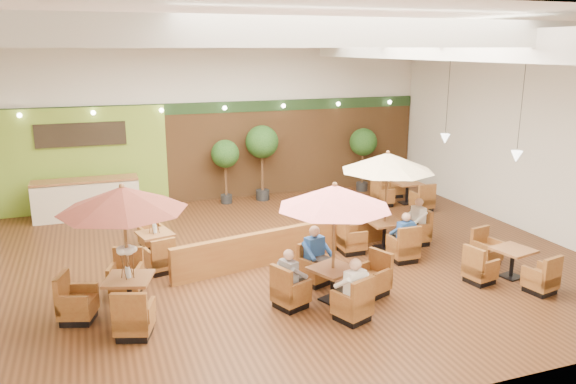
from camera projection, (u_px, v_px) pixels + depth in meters
name	position (u px, v px, depth m)	size (l,w,h in m)	color
room	(276.00, 102.00, 13.82)	(14.04, 14.00, 5.52)	#381E0F
service_counter	(87.00, 199.00, 16.61)	(3.00, 0.75, 1.18)	beige
booth_divider	(289.00, 243.00, 13.34)	(5.90, 0.18, 0.82)	brown
table_0	(121.00, 222.00, 10.25)	(2.50, 2.64, 2.56)	brown
table_1	(334.00, 221.00, 10.84)	(2.54, 2.54, 2.45)	brown
table_2	(387.00, 182.00, 13.76)	(2.44, 2.44, 2.51)	brown
table_3	(155.00, 240.00, 13.33)	(0.92, 2.37, 1.45)	brown
table_4	(503.00, 265.00, 12.24)	(1.62, 2.35, 0.85)	brown
table_5	(400.00, 194.00, 18.12)	(1.60, 2.39, 0.90)	brown
topiary_0	(225.00, 156.00, 17.94)	(0.90, 0.90, 2.08)	black
topiary_1	(262.00, 145.00, 18.27)	(1.07, 1.07, 2.49)	black
topiary_2	(363.00, 145.00, 19.52)	(0.96, 0.96, 2.22)	black
diner_0	(353.00, 283.00, 10.26)	(0.42, 0.38, 0.78)	white
diner_1	(316.00, 250.00, 11.88)	(0.45, 0.40, 0.83)	#234C98
diner_2	(291.00, 272.00, 10.79)	(0.38, 0.41, 0.75)	slate
diner_3	(404.00, 231.00, 13.17)	(0.38, 0.31, 0.75)	#234C98
diner_4	(417.00, 217.00, 14.30)	(0.32, 0.39, 0.77)	white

